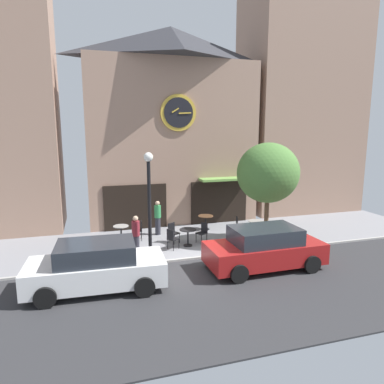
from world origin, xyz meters
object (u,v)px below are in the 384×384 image
object	(u,v)px
cafe_chair_curbside	(139,229)
street_lamp	(149,206)
cafe_table_near_curb	(188,234)
cafe_chair_near_lamp	(239,224)
pedestrian_maroon	(136,235)
parked_car_white	(97,266)
cafe_chair_mid_row	(173,231)
cafe_chair_left_end	(203,231)
parked_car_red	(264,248)
street_tree	(268,173)
pedestrian_green	(158,217)
cafe_table_leftmost	(121,230)
cafe_table_center_right	(206,219)
cafe_chair_by_entrance	(172,238)
cafe_table_center	(256,225)

from	to	relation	value
cafe_chair_curbside	street_lamp	bearing A→B (deg)	-87.79
cafe_table_near_curb	cafe_chair_near_lamp	bearing A→B (deg)	16.21
street_lamp	pedestrian_maroon	xyz separation A→B (m)	(-0.51, 0.39, -1.27)
cafe_chair_curbside	parked_car_white	size ratio (longest dim) A/B	0.21
cafe_chair_mid_row	pedestrian_maroon	distance (m)	2.21
cafe_chair_left_end	street_lamp	bearing A→B (deg)	-154.57
cafe_chair_near_lamp	parked_car_red	bearing A→B (deg)	-101.07
street_tree	cafe_chair_mid_row	xyz separation A→B (m)	(-4.03, 1.20, -2.64)
street_tree	cafe_table_near_curb	distance (m)	4.42
pedestrian_green	parked_car_white	xyz separation A→B (m)	(-3.00, -5.22, -0.10)
parked_car_red	parked_car_white	bearing A→B (deg)	-179.87
cafe_table_leftmost	cafe_table_center_right	xyz separation A→B (m)	(4.32, 0.72, 0.02)
cafe_chair_curbside	cafe_chair_mid_row	world-z (taller)	same
street_lamp	pedestrian_maroon	distance (m)	1.43
street_tree	parked_car_red	distance (m)	3.85
cafe_chair_by_entrance	pedestrian_green	xyz separation A→B (m)	(-0.16, 2.30, 0.33)
cafe_chair_by_entrance	cafe_table_center_right	bearing A→B (deg)	46.10
cafe_table_leftmost	pedestrian_green	bearing A→B (deg)	17.76
street_tree	cafe_chair_curbside	size ratio (longest dim) A/B	5.00
cafe_table_leftmost	parked_car_white	bearing A→B (deg)	-104.32
cafe_table_leftmost	cafe_table_near_curb	world-z (taller)	cafe_table_near_curb
cafe_table_leftmost	pedestrian_maroon	world-z (taller)	pedestrian_maroon
cafe_table_center_right	cafe_chair_by_entrance	distance (m)	3.39
cafe_table_center	cafe_table_center_right	bearing A→B (deg)	140.48
parked_car_white	pedestrian_green	bearing A→B (deg)	60.13
cafe_table_center_right	pedestrian_maroon	xyz separation A→B (m)	(-3.90, -2.75, 0.32)
cafe_chair_mid_row	pedestrian_maroon	xyz separation A→B (m)	(-1.81, -1.22, 0.33)
parked_car_white	parked_car_red	world-z (taller)	same
cafe_table_leftmost	pedestrian_maroon	bearing A→B (deg)	-78.43
cafe_table_center_right	pedestrian_maroon	world-z (taller)	pedestrian_maroon
cafe_table_near_curb	pedestrian_maroon	world-z (taller)	pedestrian_maroon
cafe_chair_near_lamp	parked_car_white	bearing A→B (deg)	-149.20
street_lamp	cafe_table_center	xyz separation A→B (m)	(5.39, 1.50, -1.62)
cafe_table_center	parked_car_red	bearing A→B (deg)	-112.50
street_tree	cafe_chair_curbside	world-z (taller)	street_tree
cafe_table_center_right	cafe_chair_mid_row	size ratio (longest dim) A/B	0.87
cafe_chair_curbside	pedestrian_green	size ratio (longest dim) A/B	0.54
cafe_table_center	cafe_chair_left_end	xyz separation A→B (m)	(-2.78, -0.26, 0.01)
cafe_table_near_curb	parked_car_red	xyz separation A→B (m)	(2.01, -3.19, 0.22)
cafe_table_center	cafe_chair_by_entrance	size ratio (longest dim) A/B	0.81
street_lamp	cafe_chair_near_lamp	xyz separation A→B (m)	(4.64, 1.80, -1.61)
street_tree	pedestrian_maroon	bearing A→B (deg)	-179.80
cafe_table_center_right	cafe_table_near_curb	bearing A→B (deg)	-125.89
cafe_chair_curbside	cafe_chair_by_entrance	distance (m)	2.05
cafe_table_leftmost	cafe_table_center	bearing A→B (deg)	-8.32
street_lamp	cafe_table_near_curb	bearing A→B (deg)	28.35
cafe_table_leftmost	cafe_chair_by_entrance	world-z (taller)	cafe_chair_by_entrance
street_lamp	cafe_chair_mid_row	world-z (taller)	street_lamp
cafe_table_near_curb	pedestrian_green	distance (m)	2.25
cafe_table_center_right	cafe_chair_by_entrance	bearing A→B (deg)	-133.90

